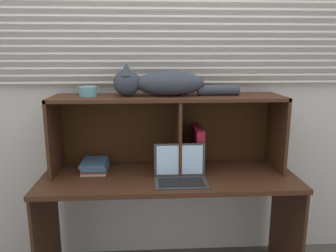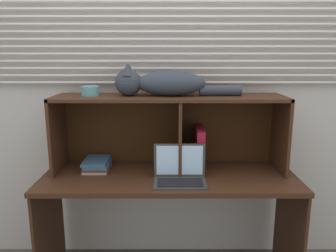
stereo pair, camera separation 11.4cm
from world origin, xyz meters
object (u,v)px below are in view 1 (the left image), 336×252
object	(u,v)px
laptop	(180,173)
book_stack	(95,166)
binder_upright	(198,148)
cat	(161,83)
small_basket	(88,91)

from	to	relation	value
laptop	book_stack	world-z (taller)	laptop
laptop	binder_upright	xyz separation A→B (m)	(0.14, 0.22, 0.09)
laptop	book_stack	xyz separation A→B (m)	(-0.55, 0.22, -0.02)
binder_upright	cat	bearing A→B (deg)	180.00
cat	binder_upright	xyz separation A→B (m)	(0.25, 0.00, -0.44)
cat	small_basket	bearing A→B (deg)	180.00
binder_upright	book_stack	distance (m)	0.70
laptop	book_stack	distance (m)	0.59
binder_upright	book_stack	bearing A→B (deg)	179.95
cat	small_basket	xyz separation A→B (m)	(-0.46, 0.00, -0.05)
cat	small_basket	size ratio (longest dim) A/B	7.27
laptop	small_basket	bearing A→B (deg)	159.18
book_stack	small_basket	size ratio (longest dim) A/B	2.16
cat	binder_upright	distance (m)	0.50
laptop	small_basket	size ratio (longest dim) A/B	2.87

